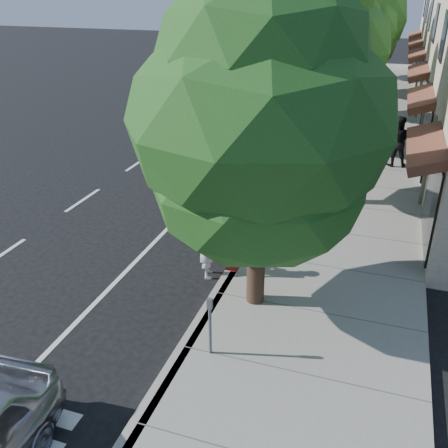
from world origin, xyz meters
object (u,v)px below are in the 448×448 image
at_px(street_tree_1, 314,53).
at_px(silver_suv, 273,163).
at_px(street_tree_5, 370,9).
at_px(cyclist, 208,246).
at_px(pedestrian, 397,141).
at_px(white_pickup, 303,94).
at_px(street_tree_2, 337,55).
at_px(street_tree_3, 353,31).
at_px(bicycle, 240,194).
at_px(dark_sedan, 256,131).
at_px(dark_suv_far, 332,68).
at_px(street_tree_0, 261,126).
at_px(street_tree_4, 363,21).

bearing_deg(street_tree_1, silver_suv, 133.03).
xyz_separation_m(street_tree_5, cyclist, (-1.45, -29.12, -4.02)).
bearing_deg(silver_suv, pedestrian, 41.94).
xyz_separation_m(street_tree_1, white_pickup, (-2.59, 13.96, -4.01)).
bearing_deg(street_tree_2, street_tree_3, 90.00).
xyz_separation_m(bicycle, pedestrian, (4.61, 5.53, 0.62)).
relative_size(cyclist, dark_sedan, 0.35).
relative_size(dark_suv_far, pedestrian, 2.25).
height_order(street_tree_3, silver_suv, street_tree_3).
xyz_separation_m(silver_suv, dark_suv_far, (-0.84, 22.50, -0.06)).
bearing_deg(street_tree_3, street_tree_0, -90.00).
bearing_deg(dark_sedan, street_tree_2, 14.06).
xyz_separation_m(street_tree_2, dark_sedan, (-3.10, -0.58, -3.20)).
bearing_deg(street_tree_5, bicycle, -94.31).
bearing_deg(street_tree_3, street_tree_4, 90.00).
bearing_deg(street_tree_4, street_tree_3, -90.00).
height_order(silver_suv, pedestrian, pedestrian).
height_order(street_tree_5, cyclist, street_tree_5).
xyz_separation_m(street_tree_3, white_pickup, (-2.59, 1.96, -3.62)).
relative_size(street_tree_4, cyclist, 4.54).
relative_size(street_tree_4, dark_sedan, 1.57).
distance_m(street_tree_2, street_tree_5, 18.02).
bearing_deg(pedestrian, street_tree_3, -76.93).
distance_m(white_pickup, dark_suv_far, 10.04).
height_order(street_tree_1, dark_suv_far, street_tree_1).
bearing_deg(dark_sedan, bicycle, -75.86).
height_order(street_tree_5, white_pickup, street_tree_5).
distance_m(street_tree_2, silver_suv, 5.69).
bearing_deg(white_pickup, street_tree_3, -34.08).
xyz_separation_m(street_tree_0, white_pickup, (-2.59, 19.96, -3.40)).
distance_m(bicycle, white_pickup, 14.98).
bearing_deg(street_tree_1, white_pickup, 100.50).
distance_m(street_tree_0, street_tree_5, 30.01).
distance_m(street_tree_0, dark_sedan, 12.30).
relative_size(street_tree_3, dark_sedan, 1.49).
bearing_deg(street_tree_2, street_tree_4, 90.00).
xyz_separation_m(street_tree_3, street_tree_4, (-0.00, 6.00, 0.07)).
bearing_deg(bicycle, pedestrian, -57.34).
relative_size(street_tree_2, dark_suv_far, 1.50).
height_order(bicycle, dark_sedan, dark_sedan).
xyz_separation_m(street_tree_0, silver_suv, (-1.40, 7.50, -3.37)).
bearing_deg(street_tree_2, street_tree_0, -90.00).
distance_m(street_tree_2, dark_sedan, 4.49).
bearing_deg(street_tree_3, white_pickup, 142.81).
bearing_deg(street_tree_5, street_tree_3, -90.00).
distance_m(street_tree_1, street_tree_4, 18.00).
xyz_separation_m(street_tree_5, dark_sedan, (-3.10, -18.58, -4.06)).
distance_m(cyclist, bicycle, 4.16).
relative_size(street_tree_1, street_tree_5, 0.96).
bearing_deg(street_tree_0, silver_suv, 100.57).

